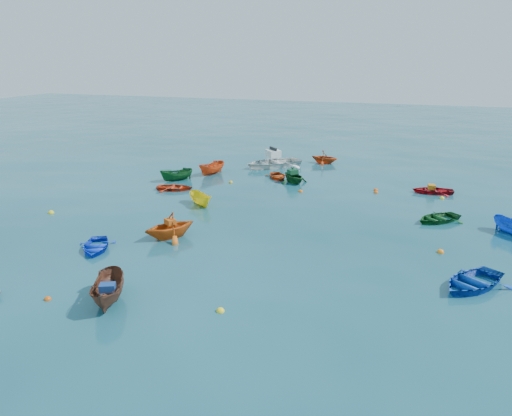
% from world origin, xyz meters
% --- Properties ---
extents(ground, '(160.00, 160.00, 0.00)m').
position_xyz_m(ground, '(0.00, 0.00, 0.00)').
color(ground, '#093C48').
rests_on(ground, ground).
extents(dinghy_blue_sw, '(2.95, 3.27, 0.56)m').
position_xyz_m(dinghy_blue_sw, '(-5.89, -3.23, 0.00)').
color(dinghy_blue_sw, blue).
rests_on(dinghy_blue_sw, ground).
extents(sampan_brown_mid, '(2.36, 3.29, 1.19)m').
position_xyz_m(sampan_brown_mid, '(-1.89, -7.83, 0.00)').
color(sampan_brown_mid, brown).
rests_on(sampan_brown_mid, ground).
extents(dinghy_blue_se, '(4.02, 4.29, 0.72)m').
position_xyz_m(dinghy_blue_se, '(12.08, -1.60, 0.00)').
color(dinghy_blue_se, '#0D40AA').
rests_on(dinghy_blue_se, ground).
extents(dinghy_orange_w, '(3.69, 3.79, 1.52)m').
position_xyz_m(dinghy_orange_w, '(-3.12, -0.42, 0.00)').
color(dinghy_orange_w, '#DC5C14').
rests_on(dinghy_orange_w, ground).
extents(sampan_yellow_mid, '(2.53, 2.36, 0.97)m').
position_xyz_m(sampan_yellow_mid, '(-4.08, 5.66, 0.00)').
color(sampan_yellow_mid, yellow).
rests_on(sampan_yellow_mid, ground).
extents(dinghy_green_e, '(3.59, 3.60, 0.61)m').
position_xyz_m(dinghy_green_e, '(10.75, 7.21, 0.00)').
color(dinghy_green_e, '#124F1E').
rests_on(dinghy_green_e, ground).
extents(dinghy_red_nw, '(3.01, 2.43, 0.55)m').
position_xyz_m(dinghy_red_nw, '(-7.53, 8.53, 0.00)').
color(dinghy_red_nw, red).
rests_on(dinghy_red_nw, ground).
extents(sampan_orange_n, '(1.88, 3.13, 1.14)m').
position_xyz_m(sampan_orange_n, '(-6.92, 13.94, 0.00)').
color(sampan_orange_n, '#DA4814').
rests_on(sampan_orange_n, ground).
extents(dinghy_green_n, '(3.35, 3.33, 1.33)m').
position_xyz_m(dinghy_green_n, '(0.19, 13.41, 0.00)').
color(dinghy_green_n, '#10471A').
rests_on(dinghy_green_n, ground).
extents(dinghy_red_ne, '(3.08, 2.38, 0.59)m').
position_xyz_m(dinghy_red_ne, '(10.44, 13.78, 0.00)').
color(dinghy_red_ne, '#A30D15').
rests_on(dinghy_red_ne, ground).
extents(dinghy_red_far, '(2.79, 3.06, 0.52)m').
position_xyz_m(dinghy_red_far, '(-1.39, 14.43, 0.00)').
color(dinghy_red_far, '#B93C0F').
rests_on(dinghy_red_far, ground).
extents(dinghy_orange_far, '(2.78, 2.50, 1.29)m').
position_xyz_m(dinghy_orange_far, '(1.06, 21.23, 0.00)').
color(dinghy_orange_far, '#BE3E11').
rests_on(dinghy_orange_far, ground).
extents(sampan_green_far, '(2.55, 2.69, 1.04)m').
position_xyz_m(sampan_green_far, '(-8.69, 11.10, 0.00)').
color(sampan_green_far, '#135320').
rests_on(sampan_green_far, ground).
extents(motorboat_white, '(6.16, 6.14, 1.65)m').
position_xyz_m(motorboat_white, '(-2.93, 18.27, 0.00)').
color(motorboat_white, silver).
rests_on(motorboat_white, ground).
extents(tarp_blue_a, '(0.74, 0.67, 0.29)m').
position_xyz_m(tarp_blue_a, '(-1.82, -7.97, 0.74)').
color(tarp_blue_a, navy).
rests_on(tarp_blue_a, sampan_brown_mid).
extents(tarp_orange_a, '(0.75, 0.72, 0.29)m').
position_xyz_m(tarp_orange_a, '(-3.09, -0.38, 0.91)').
color(tarp_orange_a, '#BF5013').
rests_on(tarp_orange_a, dinghy_orange_w).
extents(tarp_green_b, '(0.90, 0.91, 0.35)m').
position_xyz_m(tarp_green_b, '(0.12, 13.48, 0.84)').
color(tarp_green_b, '#114728').
rests_on(tarp_green_b, dinghy_green_n).
extents(tarp_orange_b, '(0.57, 0.70, 0.31)m').
position_xyz_m(tarp_orange_b, '(10.34, 13.76, 0.45)').
color(tarp_orange_b, '#C77514').
rests_on(tarp_orange_b, dinghy_red_ne).
extents(buoy_or_a, '(0.29, 0.29, 0.29)m').
position_xyz_m(buoy_or_a, '(-4.42, -8.46, 0.00)').
color(buoy_or_a, '#D44D0B').
rests_on(buoy_or_a, ground).
extents(buoy_ye_a, '(0.33, 0.33, 0.33)m').
position_xyz_m(buoy_ye_a, '(2.65, -7.07, 0.00)').
color(buoy_ye_a, yellow).
rests_on(buoy_ye_a, ground).
extents(buoy_or_b, '(0.35, 0.35, 0.35)m').
position_xyz_m(buoy_or_b, '(10.86, 2.07, 0.00)').
color(buoy_or_b, orange).
rests_on(buoy_or_b, ground).
extents(buoy_ye_b, '(0.37, 0.37, 0.37)m').
position_xyz_m(buoy_ye_b, '(-12.27, 1.01, 0.00)').
color(buoy_ye_b, yellow).
rests_on(buoy_ye_b, ground).
extents(buoy_or_c, '(0.34, 0.34, 0.34)m').
position_xyz_m(buoy_or_c, '(1.39, 10.96, 0.00)').
color(buoy_or_c, '#E25C0C').
rests_on(buoy_or_c, ground).
extents(buoy_ye_c, '(0.32, 0.32, 0.32)m').
position_xyz_m(buoy_ye_c, '(-4.41, 11.83, 0.00)').
color(buoy_ye_c, gold).
rests_on(buoy_ye_c, ground).
extents(buoy_or_d, '(0.32, 0.32, 0.32)m').
position_xyz_m(buoy_or_d, '(6.58, 12.48, 0.00)').
color(buoy_or_d, '#EB580C').
rests_on(buoy_or_d, ground).
extents(buoy_ye_d, '(0.29, 0.29, 0.29)m').
position_xyz_m(buoy_ye_d, '(-5.59, 8.08, 0.00)').
color(buoy_ye_d, yellow).
rests_on(buoy_ye_d, ground).
extents(buoy_or_e, '(0.34, 0.34, 0.34)m').
position_xyz_m(buoy_or_e, '(6.51, 13.07, 0.00)').
color(buoy_or_e, '#E34A0C').
rests_on(buoy_or_e, ground).
extents(buoy_ye_e, '(0.32, 0.32, 0.32)m').
position_xyz_m(buoy_ye_e, '(11.08, 12.45, 0.00)').
color(buoy_ye_e, yellow).
rests_on(buoy_ye_e, ground).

